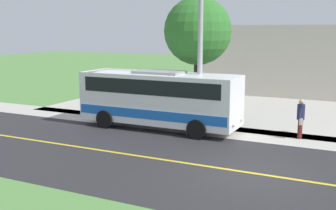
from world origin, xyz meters
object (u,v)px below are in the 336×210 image
street_light_pole (199,38)px  tree_curbside (198,32)px  shuttle_bus_front (159,97)px  pedestrian_with_bags (301,117)px  commercial_building (319,58)px

street_light_pole → tree_curbside: (-2.52, -1.09, 0.29)m
shuttle_bus_front → street_light_pole: street_light_pole is taller
pedestrian_with_bags → tree_curbside: size_ratio=0.27×
street_light_pole → commercial_building: street_light_pole is taller
shuttle_bus_front → tree_curbside: 4.38m
tree_curbside → commercial_building: size_ratio=0.38×
street_light_pole → commercial_building: 17.02m
pedestrian_with_bags → street_light_pole: size_ratio=0.22×
street_light_pole → shuttle_bus_front: bearing=-77.4°
shuttle_bus_front → pedestrian_with_bags: (-1.04, 6.55, -0.60)m
shuttle_bus_front → tree_curbside: (-2.95, 0.79, 3.14)m
street_light_pole → commercial_building: bearing=167.6°
street_light_pole → pedestrian_with_bags: bearing=97.5°
pedestrian_with_bags → tree_curbside: (-1.91, -5.76, 3.75)m
tree_curbside → commercial_building: 14.93m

